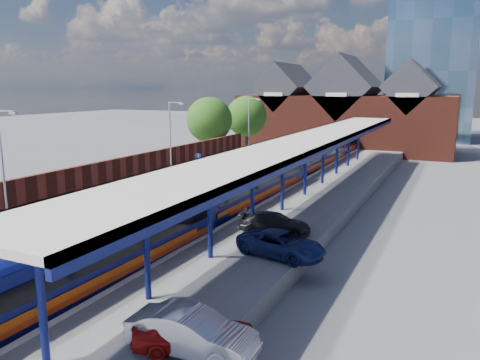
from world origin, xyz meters
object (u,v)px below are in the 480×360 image
object	(u,v)px
lamp_post_b	(4,166)
parked_car_dark	(275,223)
lamp_post_c	(172,138)
parked_car_red	(195,331)
lamp_post_d	(250,124)
train	(287,166)
parked_car_blue	(281,244)
platform_sign	(198,162)
parked_car_silver	(192,332)

from	to	relation	value
lamp_post_b	parked_car_dark	bearing A→B (deg)	28.49
lamp_post_b	lamp_post_c	bearing A→B (deg)	90.00
parked_car_red	parked_car_dark	size ratio (longest dim) A/B	0.95
parked_car_red	lamp_post_d	bearing A→B (deg)	-0.31
lamp_post_b	parked_car_dark	distance (m)	14.94
lamp_post_d	parked_car_dark	world-z (taller)	lamp_post_d
train	parked_car_blue	size ratio (longest dim) A/B	14.89
train	parked_car_blue	world-z (taller)	train
lamp_post_c	parked_car_red	distance (m)	26.25
parked_car_red	platform_sign	bearing A→B (deg)	8.01
lamp_post_d	train	bearing A→B (deg)	-49.73
parked_car_red	parked_car_blue	size ratio (longest dim) A/B	0.86
platform_sign	parked_car_silver	bearing A→B (deg)	-60.17
parked_car_silver	parked_car_red	bearing A→B (deg)	-2.58
platform_sign	lamp_post_c	bearing A→B (deg)	-124.26
lamp_post_b	parked_car_red	bearing A→B (deg)	-19.90
lamp_post_b	parked_car_blue	xyz separation A→B (m)	(14.39, 3.63, -3.38)
parked_car_red	parked_car_dark	distance (m)	12.49
lamp_post_c	parked_car_dark	xyz separation A→B (m)	(12.78, -9.06, -3.41)
platform_sign	parked_car_blue	size ratio (longest dim) A/B	0.56
train	parked_car_blue	distance (m)	20.19
platform_sign	parked_car_red	size ratio (longest dim) A/B	0.66
platform_sign	lamp_post_d	bearing A→B (deg)	95.56
lamp_post_d	parked_car_silver	bearing A→B (deg)	-68.40
lamp_post_b	parked_car_blue	distance (m)	15.22
parked_car_dark	parked_car_silver	bearing A→B (deg)	-179.22
lamp_post_c	parked_car_silver	size ratio (longest dim) A/B	1.69
lamp_post_c	parked_car_blue	size ratio (longest dim) A/B	1.58
lamp_post_b	parked_car_silver	world-z (taller)	lamp_post_b
lamp_post_b	parked_car_dark	world-z (taller)	lamp_post_b
train	lamp_post_b	xyz separation A→B (m)	(-7.86, -22.73, 2.87)
lamp_post_c	platform_sign	xyz separation A→B (m)	(1.36, 2.00, -2.30)
parked_car_silver	parked_car_dark	size ratio (longest dim) A/B	1.03
parked_car_red	parked_car_silver	size ratio (longest dim) A/B	0.92
lamp_post_d	parked_car_red	xyz separation A→B (m)	(14.86, -37.38, -3.34)
train	parked_car_blue	xyz separation A→B (m)	(6.54, -19.09, -0.51)
parked_car_blue	lamp_post_d	bearing A→B (deg)	39.29
lamp_post_c	parked_car_dark	size ratio (longest dim) A/B	1.74
lamp_post_b	platform_sign	bearing A→B (deg)	85.67
lamp_post_d	parked_car_blue	world-z (taller)	lamp_post_d
parked_car_dark	lamp_post_c	bearing A→B (deg)	45.99
parked_car_red	parked_car_blue	world-z (taller)	parked_car_red
platform_sign	parked_car_dark	world-z (taller)	platform_sign
lamp_post_b	parked_car_silver	size ratio (longest dim) A/B	1.69
parked_car_blue	train	bearing A→B (deg)	31.29
parked_car_red	parked_car_blue	xyz separation A→B (m)	(-0.47, 9.01, -0.03)
lamp_post_b	lamp_post_d	size ratio (longest dim) A/B	1.00
lamp_post_b	platform_sign	distance (m)	18.20
lamp_post_b	parked_car_silver	xyz separation A→B (m)	(14.86, -5.54, -3.31)
parked_car_dark	lamp_post_b	bearing A→B (deg)	109.81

